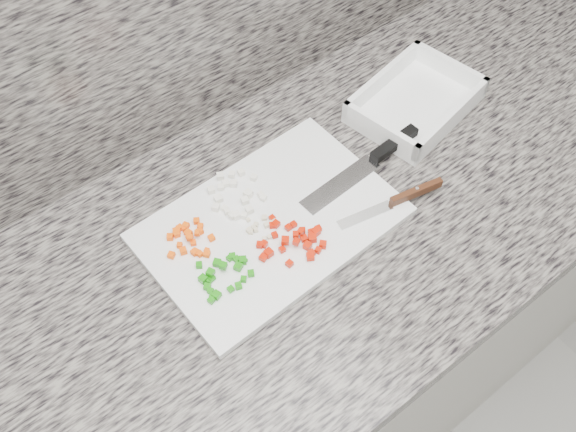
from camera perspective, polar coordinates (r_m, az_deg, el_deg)
name	(u,v)px	position (r m, az deg, el deg)	size (l,w,h in m)	color
cabinet	(246,381)	(1.43, -3.71, -14.41)	(3.92, 0.62, 0.86)	silver
countertop	(231,276)	(1.02, -5.05, -5.35)	(3.96, 0.64, 0.04)	slate
backsplash	(92,13)	(0.97, -17.05, 16.89)	(3.92, 0.02, 0.60)	slate
cutting_board	(271,224)	(1.04, -1.54, -0.69)	(0.40, 0.27, 0.01)	white
carrot_pile	(189,239)	(1.02, -8.80, -2.00)	(0.08, 0.08, 0.02)	#FF5405
onion_pile	(235,195)	(1.06, -4.77, 1.83)	(0.10, 0.11, 0.01)	white
green_pepper_pile	(224,274)	(0.98, -5.74, -5.17)	(0.09, 0.08, 0.02)	#17800B
red_pepper_pile	(295,241)	(1.01, 0.59, -2.20)	(0.11, 0.11, 0.02)	red
garlic_pile	(260,227)	(1.03, -2.50, -0.94)	(0.05, 0.05, 0.01)	beige
chef_knife	(376,157)	(1.12, 7.86, 5.21)	(0.26, 0.05, 0.02)	white
paring_knife	(403,198)	(1.07, 10.22, 1.61)	(0.19, 0.05, 0.02)	white
tray	(415,103)	(1.23, 11.24, 9.82)	(0.26, 0.21, 0.05)	white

